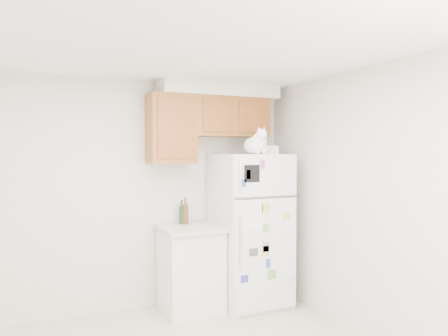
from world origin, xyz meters
TOP-DOWN VIEW (x-y plane):
  - room_shell at (0.12, 0.24)m, footprint 3.84×4.04m
  - refrigerator at (1.36, 1.61)m, footprint 0.76×0.78m
  - base_counter at (0.67, 1.68)m, footprint 0.64×0.64m
  - cat at (1.31, 1.37)m, footprint 0.28×0.41m
  - storage_box_back at (1.59, 1.66)m, footprint 0.19×0.15m
  - storage_box_front at (1.54, 1.46)m, footprint 0.17×0.14m
  - bottle_green at (0.63, 1.86)m, footprint 0.06×0.06m
  - bottle_amber at (0.67, 1.85)m, footprint 0.07×0.07m

SIDE VIEW (x-z plane):
  - base_counter at x=0.67m, z-range 0.00..0.92m
  - refrigerator at x=1.36m, z-range 0.00..1.70m
  - bottle_green at x=0.63m, z-range 0.92..1.19m
  - bottle_amber at x=0.67m, z-range 0.92..1.21m
  - room_shell at x=0.12m, z-range 0.41..2.93m
  - storage_box_front at x=1.54m, z-range 1.70..1.79m
  - storage_box_back at x=1.59m, z-range 1.70..1.80m
  - cat at x=1.31m, z-range 1.66..1.95m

